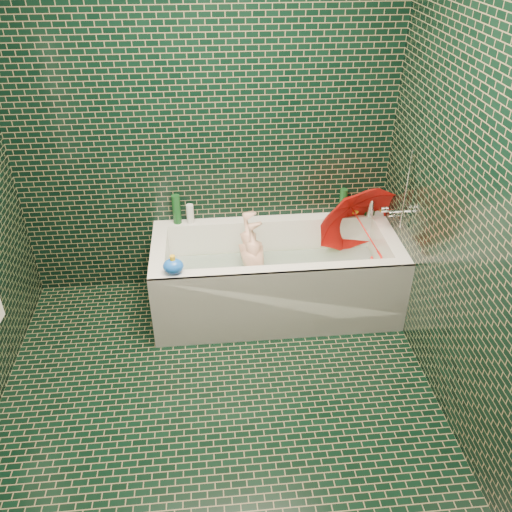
{
  "coord_description": "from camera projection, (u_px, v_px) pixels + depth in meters",
  "views": [
    {
      "loc": [
        0.0,
        -2.09,
        2.5
      ],
      "look_at": [
        0.29,
        0.82,
        0.57
      ],
      "focal_mm": 38.0,
      "sensor_mm": 36.0,
      "label": 1
    }
  ],
  "objects": [
    {
      "name": "child",
      "position": [
        256.0,
        269.0,
        3.84
      ],
      "size": [
        0.87,
        0.38,
        0.27
      ],
      "primitive_type": "imported",
      "rotation": [
        -1.49,
        0.0,
        -1.48
      ],
      "color": "#F1B296",
      "rests_on": "bathtub"
    },
    {
      "name": "bottle_left_short",
      "position": [
        190.0,
        214.0,
        3.88
      ],
      "size": [
        0.07,
        0.07,
        0.14
      ],
      "primitive_type": "cylinder",
      "rotation": [
        0.0,
        0.0,
        -0.4
      ],
      "color": "white",
      "rests_on": "bathtub"
    },
    {
      "name": "rubber_duck",
      "position": [
        355.0,
        209.0,
        4.0
      ],
      "size": [
        0.12,
        0.09,
        0.1
      ],
      "rotation": [
        0.0,
        0.0,
        0.15
      ],
      "color": "yellow",
      "rests_on": "bathtub"
    },
    {
      "name": "bath_mat",
      "position": [
        275.0,
        288.0,
        3.91
      ],
      "size": [
        1.35,
        0.47,
        0.01
      ],
      "primitive_type": "cube",
      "color": "green",
      "rests_on": "bathtub"
    },
    {
      "name": "soap_bottle_b",
      "position": [
        377.0,
        214.0,
        4.03
      ],
      "size": [
        0.09,
        0.09,
        0.17
      ],
      "primitive_type": "imported",
      "rotation": [
        0.0,
        0.0,
        0.19
      ],
      "color": "#471D6E",
      "rests_on": "bathtub"
    },
    {
      "name": "bottle_right_tall",
      "position": [
        343.0,
        202.0,
        3.95
      ],
      "size": [
        0.07,
        0.07,
        0.21
      ],
      "primitive_type": "cylinder",
      "rotation": [
        0.0,
        0.0,
        -0.23
      ],
      "color": "#13421B",
      "rests_on": "bathtub"
    },
    {
      "name": "soap_bottle_a",
      "position": [
        378.0,
        216.0,
        4.0
      ],
      "size": [
        0.12,
        0.12,
        0.26
      ],
      "primitive_type": "imported",
      "rotation": [
        0.0,
        0.0,
        -0.22
      ],
      "color": "white",
      "rests_on": "bathtub"
    },
    {
      "name": "bottle_left_tall",
      "position": [
        177.0,
        209.0,
        3.86
      ],
      "size": [
        0.06,
        0.06,
        0.22
      ],
      "primitive_type": "cylinder",
      "rotation": [
        0.0,
        0.0,
        0.07
      ],
      "color": "#13421B",
      "rests_on": "bathtub"
    },
    {
      "name": "wall_right",
      "position": [
        488.0,
        220.0,
        2.53
      ],
      "size": [
        0.0,
        2.8,
        2.8
      ],
      "primitive_type": "plane",
      "rotation": [
        1.57,
        0.0,
        -1.57
      ],
      "color": "black",
      "rests_on": "floor"
    },
    {
      "name": "water",
      "position": [
        275.0,
        272.0,
        3.84
      ],
      "size": [
        1.48,
        0.53,
        0.0
      ],
      "primitive_type": "cube",
      "color": "silver",
      "rests_on": "bathtub"
    },
    {
      "name": "soap_bottle_c",
      "position": [
        373.0,
        216.0,
        4.0
      ],
      "size": [
        0.15,
        0.15,
        0.15
      ],
      "primitive_type": "imported",
      "rotation": [
        0.0,
        0.0,
        0.29
      ],
      "color": "#13421B",
      "rests_on": "bathtub"
    },
    {
      "name": "bathtub",
      "position": [
        276.0,
        283.0,
        3.87
      ],
      "size": [
        1.7,
        0.75,
        0.55
      ],
      "color": "white",
      "rests_on": "floor"
    },
    {
      "name": "bottle_right_pump",
      "position": [
        371.0,
        207.0,
        3.96
      ],
      "size": [
        0.05,
        0.05,
        0.16
      ],
      "primitive_type": "cylinder",
      "rotation": [
        0.0,
        0.0,
        0.11
      ],
      "color": "silver",
      "rests_on": "bathtub"
    },
    {
      "name": "bath_toy",
      "position": [
        173.0,
        266.0,
        3.35
      ],
      "size": [
        0.14,
        0.12,
        0.13
      ],
      "rotation": [
        0.0,
        0.0,
        -0.11
      ],
      "color": "blue",
      "rests_on": "bathtub"
    },
    {
      "name": "floor",
      "position": [
        220.0,
        420.0,
        3.11
      ],
      "size": [
        2.8,
        2.8,
        0.0
      ],
      "primitive_type": "plane",
      "color": "black",
      "rests_on": "ground"
    },
    {
      "name": "wall_back",
      "position": [
        204.0,
        126.0,
        3.59
      ],
      "size": [
        2.8,
        0.0,
        2.8
      ],
      "primitive_type": "plane",
      "rotation": [
        1.57,
        0.0,
        0.0
      ],
      "color": "black",
      "rests_on": "floor"
    },
    {
      "name": "faucet",
      "position": [
        397.0,
        208.0,
        3.63
      ],
      "size": [
        0.18,
        0.19,
        0.55
      ],
      "color": "silver",
      "rests_on": "wall_right"
    },
    {
      "name": "umbrella",
      "position": [
        366.0,
        231.0,
        3.79
      ],
      "size": [
        0.82,
        0.87,
        0.83
      ],
      "primitive_type": "imported",
      "rotation": [
        0.35,
        -0.23,
        0.18
      ],
      "color": "red",
      "rests_on": "bathtub"
    }
  ]
}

